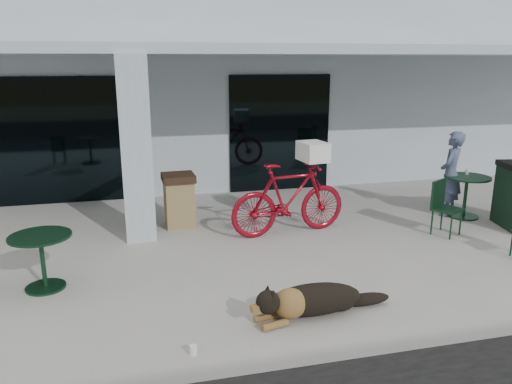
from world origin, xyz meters
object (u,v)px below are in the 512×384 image
object	(u,v)px
cafe_chair_far_a	(448,209)
bicycle	(289,199)
person	(451,174)
cafe_table_far	(465,197)
trash_receptacle	(179,200)
dog	(315,298)
cafe_table_near	(43,262)

from	to	relation	value
cafe_chair_far_a	bicycle	bearing A→B (deg)	135.96
bicycle	person	size ratio (longest dim) A/B	1.28
cafe_table_far	trash_receptacle	distance (m)	5.58
person	trash_receptacle	distance (m)	5.33
bicycle	cafe_chair_far_a	distance (m)	2.80
bicycle	dog	xyz separation A→B (m)	(-0.58, -2.90, -0.42)
cafe_table_far	cafe_table_near	bearing A→B (deg)	-169.31
cafe_table_far	cafe_chair_far_a	world-z (taller)	cafe_chair_far_a
cafe_table_near	trash_receptacle	world-z (taller)	trash_receptacle
cafe_table_far	trash_receptacle	bearing A→B (deg)	171.76
person	dog	bearing A→B (deg)	-1.77
person	trash_receptacle	xyz separation A→B (m)	(-5.29, 0.60, -0.35)
cafe_chair_far_a	person	bearing A→B (deg)	25.66
dog	cafe_table_far	world-z (taller)	cafe_table_far
bicycle	cafe_table_near	world-z (taller)	bicycle
cafe_chair_far_a	trash_receptacle	xyz separation A→B (m)	(-4.56, 1.63, 0.01)
cafe_table_far	bicycle	bearing A→B (deg)	-178.44
dog	person	bearing A→B (deg)	26.69
person	trash_receptacle	bearing A→B (deg)	-46.82
person	cafe_table_far	bearing A→B (deg)	99.27
dog	person	distance (m)	5.17
cafe_table_far	cafe_chair_far_a	distance (m)	1.28
trash_receptacle	cafe_chair_far_a	bearing A→B (deg)	-19.68
cafe_table_near	cafe_table_far	bearing A→B (deg)	10.69
cafe_table_near	person	xyz separation A→B (m)	(7.33, 1.63, 0.46)
bicycle	person	xyz separation A→B (m)	(3.44, 0.30, 0.20)
bicycle	dog	bearing A→B (deg)	161.40
trash_receptacle	person	bearing A→B (deg)	-6.47
bicycle	cafe_table_near	size ratio (longest dim) A/B	2.64
cafe_table_far	person	bearing A→B (deg)	139.61
trash_receptacle	bicycle	bearing A→B (deg)	-25.90
person	trash_receptacle	size ratio (longest dim) A/B	1.70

